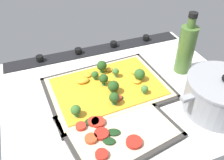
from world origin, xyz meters
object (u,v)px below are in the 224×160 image
at_px(veggie_pizza_back, 115,127).
at_px(oil_bottle, 186,48).
at_px(baking_tray_back, 118,128).
at_px(cooking_pot, 220,95).
at_px(baking_tray_front, 108,89).
at_px(broccoli_pizza, 109,86).

distance_m(veggie_pizza_back, oil_bottle, 0.39).
relative_size(baking_tray_back, veggie_pizza_back, 1.09).
bearing_deg(cooking_pot, veggie_pizza_back, -5.62).
distance_m(baking_tray_front, veggie_pizza_back, 0.17).
distance_m(baking_tray_front, broccoli_pizza, 0.01).
relative_size(cooking_pot, oil_bottle, 1.23).
xyz_separation_m(broccoli_pizza, oil_bottle, (-0.29, -0.01, 0.08)).
bearing_deg(cooking_pot, baking_tray_back, -5.84).
height_order(broccoli_pizza, cooking_pot, cooking_pot).
relative_size(baking_tray_back, oil_bottle, 1.47).
bearing_deg(baking_tray_back, broccoli_pizza, -102.07).
relative_size(baking_tray_back, cooking_pot, 1.20).
xyz_separation_m(broccoli_pizza, baking_tray_back, (0.04, 0.17, -0.01)).
xyz_separation_m(baking_tray_front, broccoli_pizza, (-0.00, 0.00, 0.01)).
bearing_deg(cooking_pot, oil_bottle, -93.99).
bearing_deg(baking_tray_front, oil_bottle, -178.08).
bearing_deg(baking_tray_front, broccoli_pizza, 174.79).
bearing_deg(veggie_pizza_back, oil_bottle, -152.18).
bearing_deg(broccoli_pizza, veggie_pizza_back, 75.73).
xyz_separation_m(cooking_pot, oil_bottle, (-0.01, -0.21, 0.04)).
bearing_deg(baking_tray_back, oil_bottle, -151.76).
xyz_separation_m(baking_tray_front, oil_bottle, (-0.30, -0.01, 0.09)).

